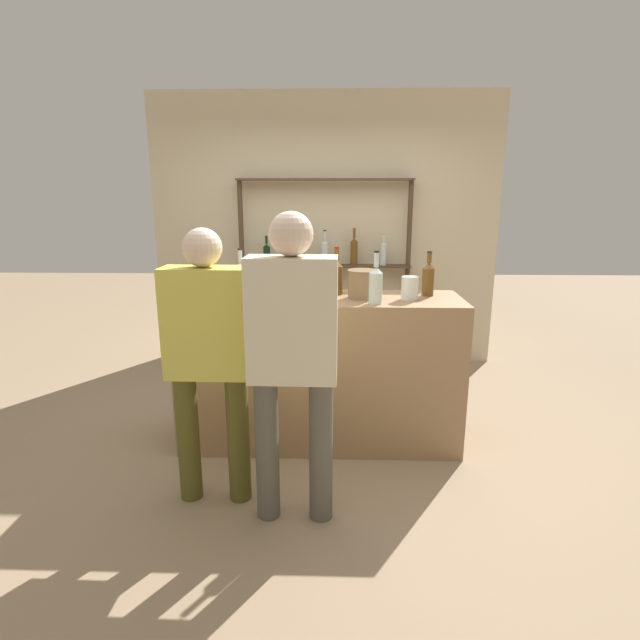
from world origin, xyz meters
The scene contains 14 objects.
ground_plane centered at (0.00, 0.00, 0.00)m, with size 16.00×16.00×0.00m, color #9E8466.
bar_counter centered at (0.00, 0.00, 0.54)m, with size 2.00×0.61×1.09m, color #997551.
back_wall centered at (0.00, 1.91, 1.40)m, with size 3.60×0.12×2.80m, color beige.
back_shelf centered at (0.01, 1.73, 1.26)m, with size 1.77×0.18×1.95m.
counter_bottle_0 centered at (0.77, 0.09, 1.21)m, with size 0.08×0.08×0.32m.
counter_bottle_1 centered at (-0.57, 0.08, 1.22)m, with size 0.08×0.08×0.33m.
counter_bottle_2 centered at (0.12, 0.12, 1.22)m, with size 0.09×0.09×0.35m.
counter_bottle_3 centered at (0.37, -0.19, 1.22)m, with size 0.09×0.09×0.35m.
counter_bottle_4 centered at (-0.81, -0.14, 1.23)m, with size 0.07×0.07×0.36m.
wine_glass centered at (-0.09, 0.12, 1.21)m, with size 0.07×0.07×0.17m.
ice_bucket centered at (0.30, 0.00, 1.19)m, with size 0.21×0.21×0.20m.
cork_jar centered at (0.62, -0.05, 1.17)m, with size 0.12×0.12×0.16m.
customer_center centered at (-0.12, -0.94, 1.00)m, with size 0.47×0.23×1.72m.
customer_left centered at (-0.61, -0.77, 0.94)m, with size 0.47×0.21×1.62m.
Camera 1 is at (0.10, -3.44, 1.79)m, focal length 28.00 mm.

